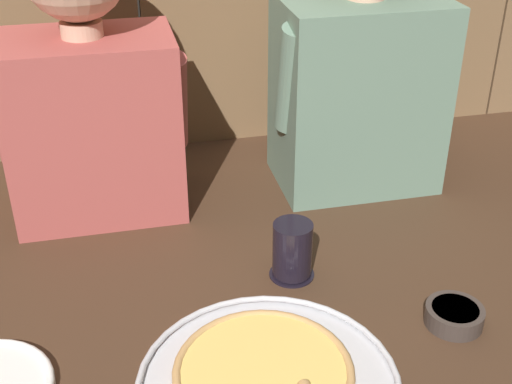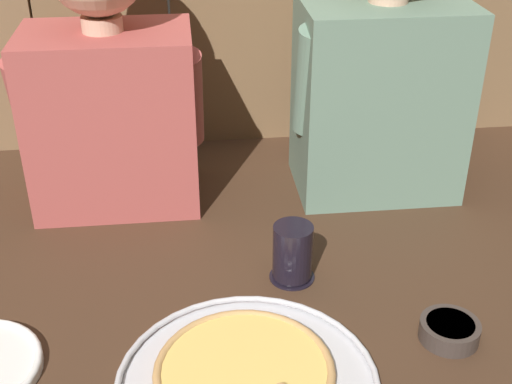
# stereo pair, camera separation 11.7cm
# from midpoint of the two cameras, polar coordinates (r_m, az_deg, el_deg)

# --- Properties ---
(ground_plane) EXTENTS (3.20, 3.20, 0.00)m
(ground_plane) POSITION_cam_midpoint_polar(r_m,az_deg,el_deg) (1.19, -0.88, -9.85)
(ground_plane) COLOR #422B1C
(pizza_tray) EXTENTS (0.40, 0.40, 0.03)m
(pizza_tray) POSITION_cam_midpoint_polar(r_m,az_deg,el_deg) (1.06, -2.32, -15.39)
(pizza_tray) COLOR silver
(pizza_tray) RESTS_ON ground
(drinking_glass) EXTENTS (0.08, 0.08, 0.11)m
(drinking_glass) POSITION_cam_midpoint_polar(r_m,az_deg,el_deg) (1.24, 0.36, -5.02)
(drinking_glass) COLOR black
(drinking_glass) RESTS_ON ground
(dipping_bowl) EXTENTS (0.10, 0.10, 0.03)m
(dipping_bowl) POSITION_cam_midpoint_polar(r_m,az_deg,el_deg) (1.18, 13.55, -10.06)
(dipping_bowl) COLOR #3D332D
(dipping_bowl) RESTS_ON ground
(diner_left) EXTENTS (0.38, 0.22, 0.61)m
(diner_left) POSITION_cam_midpoint_polar(r_m,az_deg,el_deg) (1.41, -16.21, 8.84)
(diner_left) COLOR #AD4C47
(diner_left) RESTS_ON ground
(diner_right) EXTENTS (0.38, 0.24, 0.65)m
(diner_right) POSITION_cam_midpoint_polar(r_m,az_deg,el_deg) (1.48, 6.48, 11.40)
(diner_right) COLOR slate
(diner_right) RESTS_ON ground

